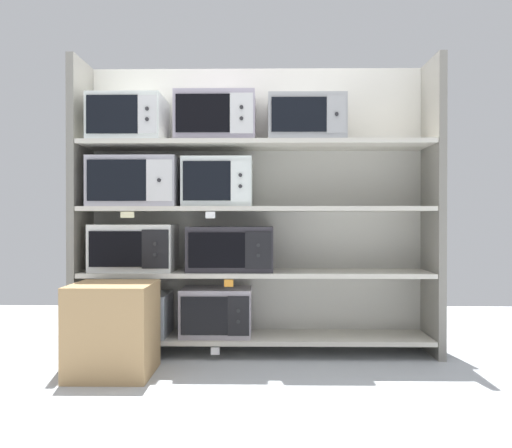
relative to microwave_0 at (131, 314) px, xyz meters
name	(u,v)px	position (x,y,z in m)	size (l,w,h in m)	color
ground	(253,406)	(0.84, -1.00, -0.27)	(6.30, 6.00, 0.02)	#B2B7BC
back_panel	(256,208)	(0.84, 0.23, 0.72)	(2.50, 0.04, 1.96)	beige
upright_left	(81,207)	(-0.34, 0.00, 0.72)	(0.05, 0.41, 1.96)	gray
upright_right	(433,207)	(2.02, 0.00, 0.72)	(0.05, 0.41, 1.96)	gray
shelf_0	(256,337)	(0.84, 0.00, -0.15)	(2.30, 0.41, 0.03)	beige
microwave_0	(131,314)	(0.00, 0.00, 0.00)	(0.51, 0.38, 0.28)	#969DA7
microwave_1	(216,312)	(0.57, 0.00, 0.02)	(0.47, 0.35, 0.32)	#A59DA8
price_tag_0	(121,350)	(-0.02, -0.20, -0.19)	(0.07, 0.00, 0.04)	white
price_tag_1	(215,351)	(0.58, -0.20, -0.20)	(0.06, 0.00, 0.05)	white
shelf_1	(256,273)	(0.84, 0.00, 0.28)	(2.30, 0.41, 0.03)	beige
microwave_2	(134,248)	(0.02, 0.00, 0.45)	(0.54, 0.36, 0.31)	silver
microwave_3	(231,249)	(0.67, 0.00, 0.44)	(0.57, 0.36, 0.30)	#2F2C32
price_tag_2	(134,282)	(0.07, -0.20, 0.24)	(0.06, 0.00, 0.04)	beige
price_tag_3	(229,283)	(0.67, -0.20, 0.23)	(0.06, 0.00, 0.05)	orange
shelf_2	(256,209)	(0.84, 0.00, 0.71)	(2.30, 0.41, 0.03)	beige
microwave_4	(136,182)	(0.04, 0.00, 0.89)	(0.58, 0.43, 0.33)	#A5A2AB
microwave_5	(218,183)	(0.58, 0.00, 0.88)	(0.46, 0.37, 0.32)	silver
price_tag_4	(127,215)	(0.03, -0.20, 0.67)	(0.09, 0.00, 0.04)	beige
price_tag_5	(210,215)	(0.55, -0.20, 0.67)	(0.06, 0.00, 0.04)	white
shelf_3	(256,145)	(0.84, 0.00, 1.14)	(2.30, 0.41, 0.03)	beige
microwave_6	(129,120)	(-0.01, 0.00, 1.30)	(0.48, 0.43, 0.30)	silver
microwave_7	(216,118)	(0.57, 0.00, 1.31)	(0.52, 0.38, 0.32)	#A39AAA
microwave_8	(306,120)	(1.17, 0.00, 1.30)	(0.50, 0.42, 0.29)	#9E9FA1
shipping_carton	(113,329)	(0.02, -0.51, 0.00)	(0.46, 0.46, 0.53)	tan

